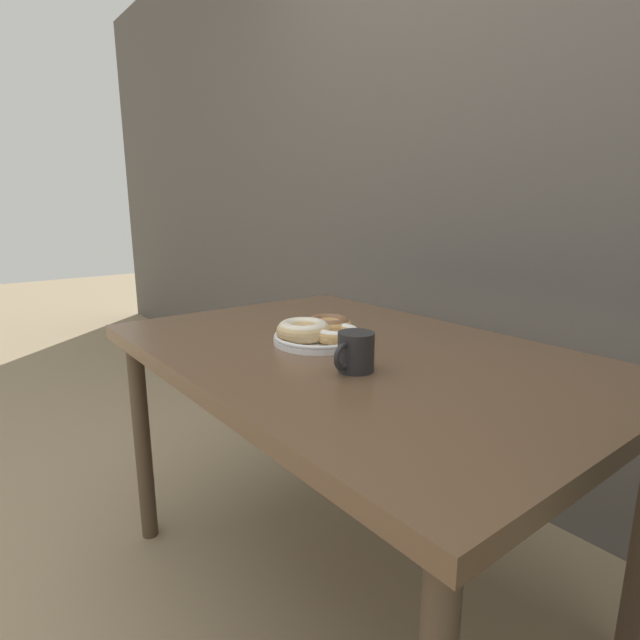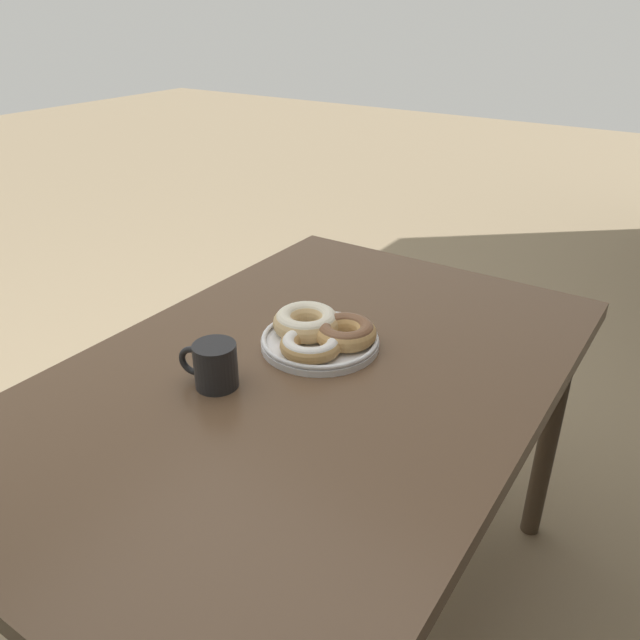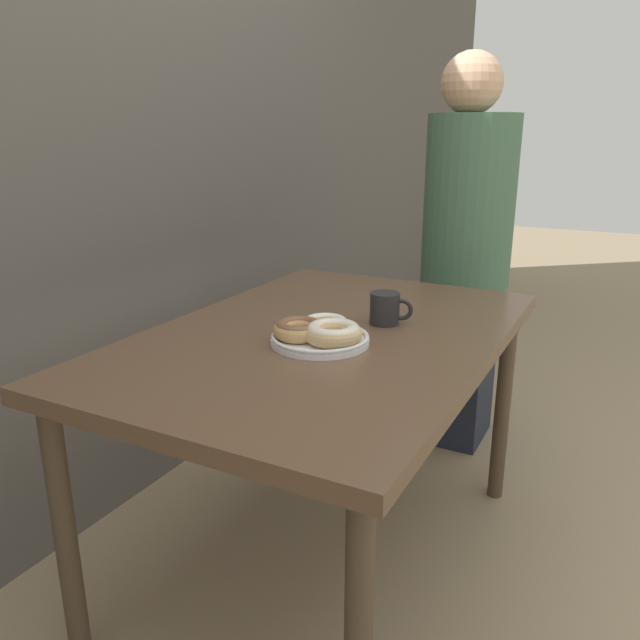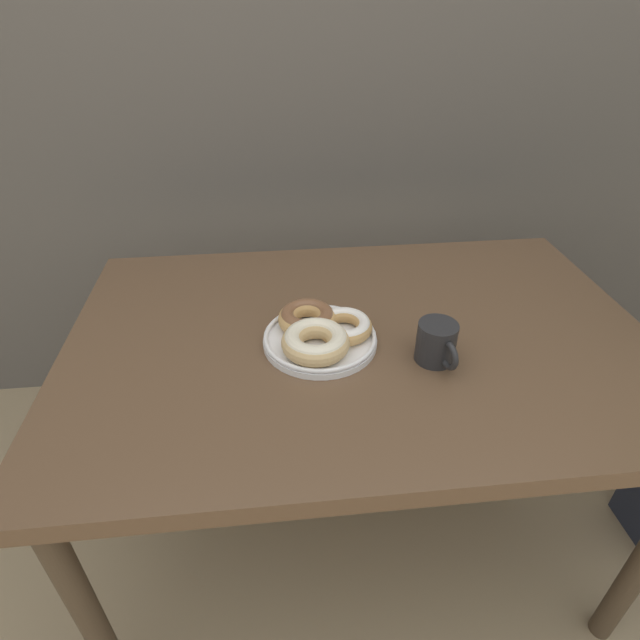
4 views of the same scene
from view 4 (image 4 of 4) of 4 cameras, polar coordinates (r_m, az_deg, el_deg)
name	(u,v)px [view 4 (image 4 of 4)]	position (r m, az deg, el deg)	size (l,w,h in m)	color
dining_table	(359,356)	(1.14, 4.45, -4.12)	(1.27, 0.84, 0.70)	brown
donut_plate	(320,332)	(1.05, -0.01, -1.38)	(0.25, 0.27, 0.06)	white
coffee_mug	(437,343)	(1.02, 13.22, -2.52)	(0.08, 0.11, 0.09)	#232326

